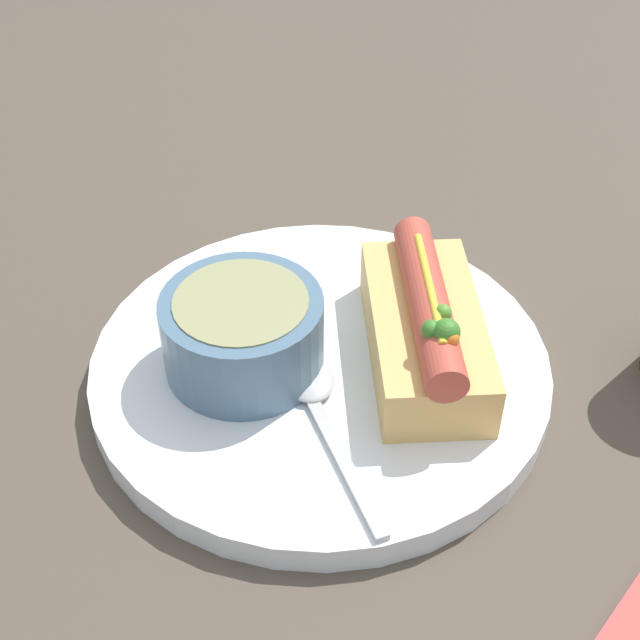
{
  "coord_description": "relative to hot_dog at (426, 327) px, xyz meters",
  "views": [
    {
      "loc": [
        -0.38,
        -0.15,
        0.4
      ],
      "look_at": [
        0.0,
        0.0,
        0.05
      ],
      "focal_mm": 50.0,
      "sensor_mm": 36.0,
      "label": 1
    }
  ],
  "objects": [
    {
      "name": "hot_dog",
      "position": [
        0.0,
        0.0,
        0.0
      ],
      "size": [
        0.16,
        0.12,
        0.06
      ],
      "rotation": [
        0.0,
        0.0,
        0.42
      ],
      "color": "#DBAD60",
      "rests_on": "dinner_plate"
    },
    {
      "name": "dinner_plate",
      "position": [
        -0.02,
        0.06,
        -0.03
      ],
      "size": [
        0.29,
        0.29,
        0.02
      ],
      "color": "white",
      "rests_on": "ground_plane"
    },
    {
      "name": "spoon",
      "position": [
        -0.06,
        0.05,
        -0.02
      ],
      "size": [
        0.12,
        0.11,
        0.01
      ],
      "rotation": [
        0.0,
        0.0,
        0.73
      ],
      "color": "#B7B7BC",
      "rests_on": "dinner_plate"
    },
    {
      "name": "ground_plane",
      "position": [
        -0.02,
        0.06,
        -0.04
      ],
      "size": [
        4.0,
        4.0,
        0.0
      ],
      "primitive_type": "plane",
      "color": "#4C4238"
    },
    {
      "name": "soup_bowl",
      "position": [
        -0.05,
        0.1,
        0.0
      ],
      "size": [
        0.1,
        0.1,
        0.05
      ],
      "color": "slate",
      "rests_on": "dinner_plate"
    }
  ]
}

